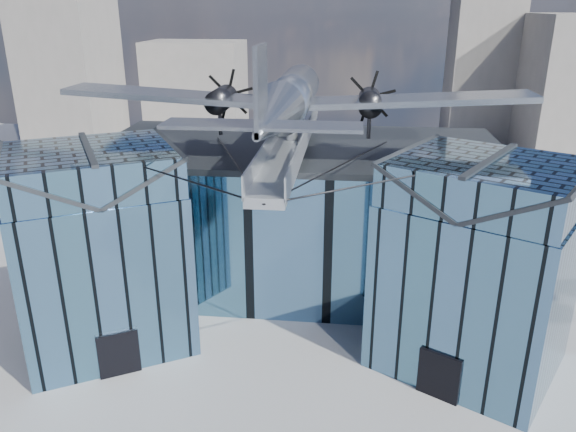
# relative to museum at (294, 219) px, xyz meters

# --- Properties ---
(ground_plane) EXTENTS (120.00, 120.00, 0.00)m
(ground_plane) POSITION_rel_museum_xyz_m (-0.00, -5.82, -5.54)
(ground_plane) COLOR gray
(museum) EXTENTS (32.88, 24.50, 17.60)m
(museum) POSITION_rel_museum_xyz_m (0.00, 0.00, 0.00)
(museum) COLOR teal
(museum) RESTS_ON ground
(bg_towers) EXTENTS (77.00, 24.50, 26.00)m
(bg_towers) POSITION_rel_museum_xyz_m (1.45, 44.67, 4.47)
(bg_towers) COLOR slate
(bg_towers) RESTS_ON ground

